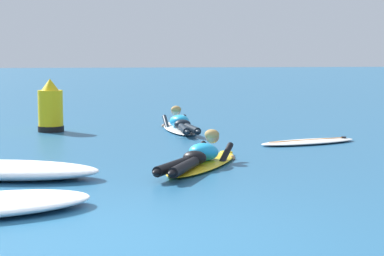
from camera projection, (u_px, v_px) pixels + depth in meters
name	position (u px, v px, depth m)	size (l,w,h in m)	color
ground_plane	(93.00, 123.00, 15.73)	(120.00, 120.00, 0.00)	#235B84
surfer_near	(200.00, 158.00, 9.67)	(1.69, 2.58, 0.53)	yellow
surfer_far	(180.00, 125.00, 14.14)	(0.69, 2.67, 0.53)	white
drifting_surfboard	(309.00, 142.00, 12.23)	(2.02, 1.12, 0.16)	white
whitewater_front	(4.00, 170.00, 8.81)	(2.68, 1.49, 0.23)	white
channel_marker_buoy	(51.00, 110.00, 14.03)	(0.54, 0.54, 1.10)	yellow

